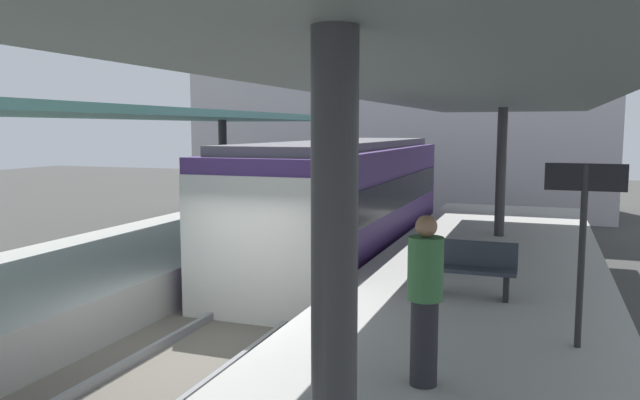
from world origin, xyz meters
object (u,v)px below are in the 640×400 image
Objects in this scene: platform_bench at (470,267)px; platform_sign at (584,213)px; commuter_train at (344,202)px; passenger_near_bench at (425,298)px.

platform_bench is 2.66m from platform_sign.
platform_sign is (1.48, -1.89, 1.16)m from platform_bench.
commuter_train is 8.91m from platform_sign.
commuter_train reaches higher than platform_sign.
passenger_near_bench is (3.70, -8.88, 0.19)m from commuter_train.
platform_sign is 1.26× the size of passenger_near_bench.
platform_bench is at bearing -54.50° from commuter_train.
commuter_train is at bearing 126.21° from platform_sign.
commuter_train is 9.62m from passenger_near_bench.
passenger_near_bench reaches higher than platform_bench.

